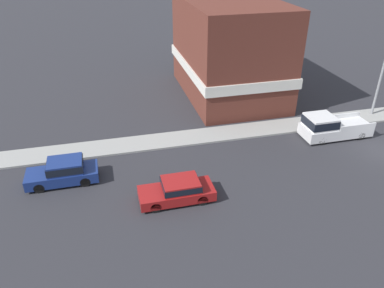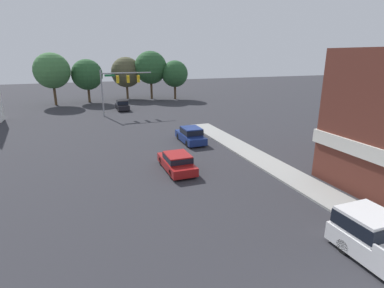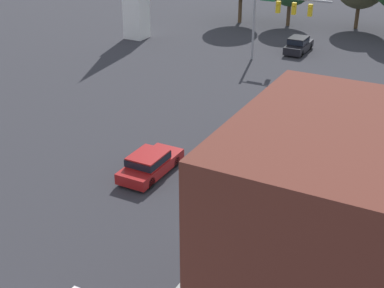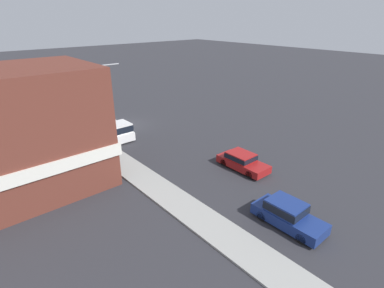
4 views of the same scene
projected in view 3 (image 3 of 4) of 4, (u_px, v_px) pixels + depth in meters
name	position (u px, v px, depth m)	size (l,w,h in m)	color
far_signal_assembly	(280.00, 11.00, 48.27)	(7.23, 0.49, 6.55)	gray
car_lead	(150.00, 163.00, 30.71)	(1.89, 4.55, 1.39)	black
car_distant	(298.00, 44.00, 53.07)	(1.75, 4.47, 1.59)	black
car_oncoming	(253.00, 131.00, 34.51)	(1.86, 4.52, 1.60)	black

